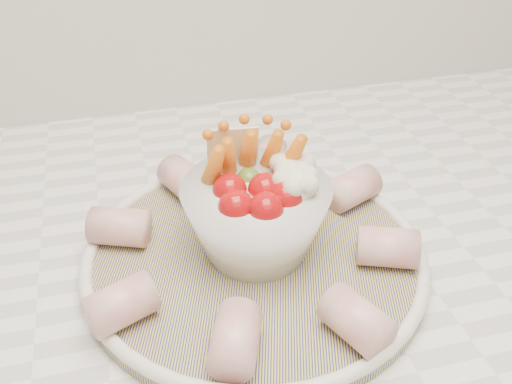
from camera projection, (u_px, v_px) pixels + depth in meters
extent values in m
cube|color=white|center=(275.00, 247.00, 0.58)|extent=(2.04, 0.62, 0.04)
cylinder|color=navy|center=(255.00, 258.00, 0.53)|extent=(0.39, 0.39, 0.01)
torus|color=silver|center=(255.00, 252.00, 0.52)|extent=(0.31, 0.31, 0.01)
sphere|color=#A30A0C|center=(236.00, 207.00, 0.46)|extent=(0.03, 0.03, 0.03)
sphere|color=#A30A0C|center=(266.00, 209.00, 0.46)|extent=(0.03, 0.03, 0.03)
sphere|color=#A30A0C|center=(286.00, 197.00, 0.48)|extent=(0.03, 0.03, 0.03)
sphere|color=#A30A0C|center=(230.00, 190.00, 0.48)|extent=(0.03, 0.03, 0.03)
sphere|color=#A30A0C|center=(265.00, 190.00, 0.48)|extent=(0.03, 0.03, 0.03)
sphere|color=#A30A0C|center=(286.00, 183.00, 0.49)|extent=(0.03, 0.03, 0.03)
sphere|color=#4E7025|center=(249.00, 180.00, 0.50)|extent=(0.02, 0.02, 0.02)
cone|color=#CA6213|center=(228.00, 163.00, 0.50)|extent=(0.03, 0.05, 0.07)
cone|color=#CA6213|center=(248.00, 156.00, 0.51)|extent=(0.02, 0.04, 0.07)
cone|color=#CA6213|center=(271.00, 156.00, 0.51)|extent=(0.03, 0.05, 0.07)
cone|color=#CA6213|center=(212.00, 173.00, 0.49)|extent=(0.03, 0.05, 0.07)
cone|color=#CA6213|center=(289.00, 162.00, 0.50)|extent=(0.04, 0.05, 0.07)
sphere|color=silver|center=(292.00, 174.00, 0.50)|extent=(0.03, 0.03, 0.03)
sphere|color=silver|center=(296.00, 189.00, 0.48)|extent=(0.03, 0.03, 0.03)
cube|color=beige|center=(233.00, 151.00, 0.52)|extent=(0.05, 0.02, 0.05)
cylinder|color=#C1585A|center=(388.00, 247.00, 0.50)|extent=(0.06, 0.05, 0.04)
cylinder|color=#C1585A|center=(352.00, 188.00, 0.58)|extent=(0.06, 0.05, 0.04)
cylinder|color=#C1585A|center=(269.00, 160.00, 0.62)|extent=(0.05, 0.06, 0.04)
cylinder|color=#C1585A|center=(184.00, 180.00, 0.59)|extent=(0.05, 0.06, 0.04)
cylinder|color=#C1585A|center=(120.00, 227.00, 0.53)|extent=(0.06, 0.05, 0.04)
cylinder|color=#C1585A|center=(121.00, 304.00, 0.45)|extent=(0.06, 0.05, 0.04)
cylinder|color=#C1585A|center=(235.00, 339.00, 0.42)|extent=(0.05, 0.06, 0.04)
cylinder|color=#C1585A|center=(357.00, 320.00, 0.43)|extent=(0.05, 0.06, 0.04)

